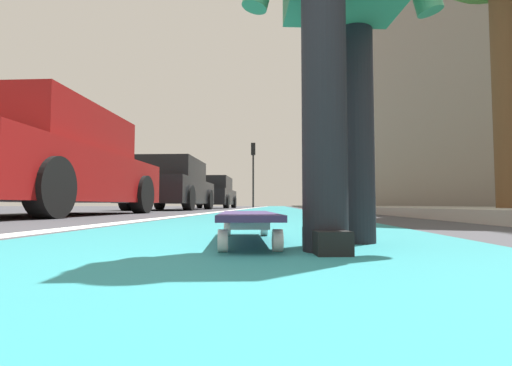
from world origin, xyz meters
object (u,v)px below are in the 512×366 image
skateboard (247,218)px  traffic_light (253,163)px  parked_car_mid (172,186)px  parked_car_far (212,193)px  parked_car_near (46,164)px

skateboard → traffic_light: traffic_light is taller
parked_car_mid → parked_car_far: parked_car_mid is taller
skateboard → parked_car_mid: bearing=17.5°
parked_car_near → parked_car_far: (12.62, -0.12, -0.02)m
parked_car_mid → parked_car_near: bearing=179.0°
parked_car_far → traffic_light: 7.82m
skateboard → traffic_light: (23.62, 1.54, 2.86)m
skateboard → parked_car_mid: 10.14m
skateboard → traffic_light: size_ratio=0.20×
skateboard → parked_car_near: 4.86m
parked_car_mid → skateboard: bearing=-162.5°
parked_car_near → parked_car_far: 12.62m
skateboard → parked_car_far: bearing=10.5°
skateboard → parked_car_near: size_ratio=0.20×
parked_car_far → parked_car_mid: bearing=179.8°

